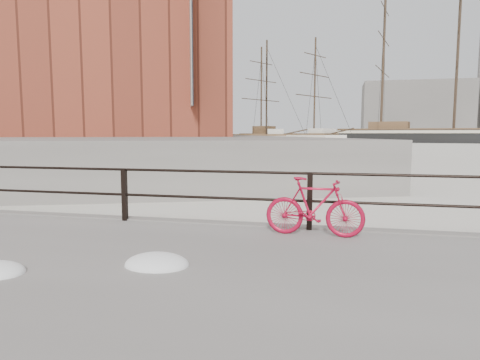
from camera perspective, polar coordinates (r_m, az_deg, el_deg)
The scene contains 12 objects.
far_quay at distance 87.70m, azimuth -11.88°, elevation 5.40°, with size 24.00×150.00×1.80m, color gray.
bicycle at distance 7.03m, azimuth 9.91°, elevation -3.53°, with size 1.59×0.24×0.96m, color #AB0B2A.
barque_black at distance 100.33m, azimuth 26.52°, elevation 4.45°, with size 64.20×21.01×36.04m, color black, non-canonical shape.
schooner_mid at distance 86.72m, azimuth 6.16°, elevation 4.89°, with size 28.70×12.14×20.66m, color beige, non-canonical shape.
schooner_left at distance 77.52m, azimuth -0.75°, elevation 4.77°, with size 25.30×11.50×19.13m, color beige, non-canonical shape.
workboat_near at distance 44.89m, azimuth -25.48°, elevation 3.08°, with size 12.88×4.29×7.00m, color black, non-canonical shape.
workboat_far at distance 57.50m, azimuth -21.56°, elevation 3.82°, with size 10.77×3.72×7.00m, color black, non-canonical shape.
apartment_mustard at distance 56.03m, azimuth -16.11°, elevation 17.22°, with size 22.00×15.00×22.20m, color gold.
apartment_cream at distance 78.54m, azimuth -13.95°, elevation 13.68°, with size 20.00×15.00×21.20m, color beige.
apartment_grey at distance 100.43m, azimuth -12.85°, elevation 12.62°, with size 22.00×15.00×23.20m, color #ACACA7.
apartment_brick at distance 123.18m, azimuth -12.10°, elevation 10.96°, with size 24.00×15.00×21.20m, color brown.
industrial_west at distance 149.46m, azimuth 22.22°, elevation 8.48°, with size 32.00×18.00×18.00m, color gray.
Camera 1 is at (-3.02, -7.51, 2.02)m, focal length 32.00 mm.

